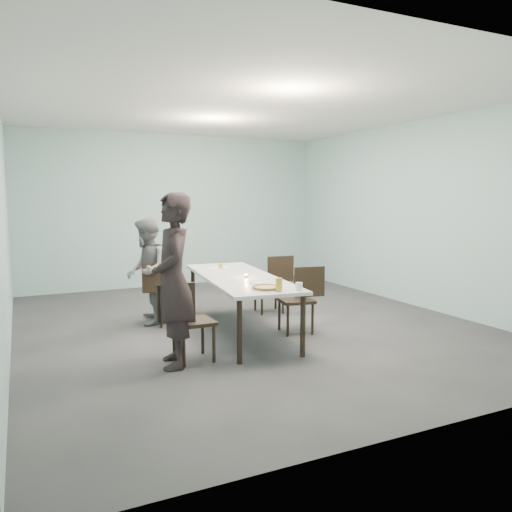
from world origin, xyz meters
name	(u,v)px	position (x,y,z in m)	size (l,w,h in m)	color
ground	(248,324)	(0.00, 0.00, 0.00)	(7.00, 7.00, 0.00)	#333335
room_shell	(247,179)	(0.00, 0.00, 2.03)	(6.02, 7.02, 3.01)	#99C0C1
table	(239,280)	(-0.26, -0.30, 0.69)	(1.19, 2.69, 0.75)	white
chair_near_left	(186,316)	(-1.25, -1.15, 0.50)	(0.62, 0.43, 0.87)	black
chair_far_left	(166,290)	(-1.04, 0.46, 0.50)	(0.64, 0.49, 0.87)	black
chair_near_right	(302,295)	(0.49, -0.66, 0.50)	(0.64, 0.48, 0.87)	black
chair_far_right	(274,280)	(0.69, 0.53, 0.50)	(0.64, 0.48, 0.87)	black
diner_near	(173,281)	(-1.41, -1.22, 0.92)	(0.67, 0.44, 1.84)	black
diner_far	(147,271)	(-1.25, 0.66, 0.75)	(0.73, 0.57, 1.49)	slate
pizza	(266,288)	(-0.36, -1.30, 0.77)	(0.34, 0.34, 0.04)	white
side_plate	(257,283)	(-0.28, -0.90, 0.76)	(0.18, 0.18, 0.01)	white
beer_glass	(279,285)	(-0.28, -1.46, 0.82)	(0.08, 0.08, 0.15)	gold
water_tumbler	(299,287)	(-0.06, -1.51, 0.80)	(0.08, 0.08, 0.09)	silver
tealight	(246,276)	(-0.23, -0.46, 0.77)	(0.06, 0.06, 0.05)	silver
amber_tumbler	(221,266)	(-0.23, 0.44, 0.79)	(0.07, 0.07, 0.08)	gold
menu	(218,268)	(-0.23, 0.51, 0.75)	(0.30, 0.22, 0.01)	silver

